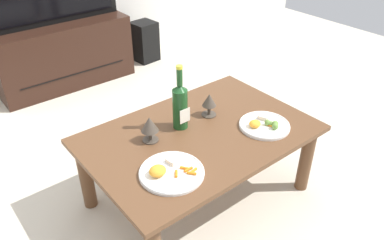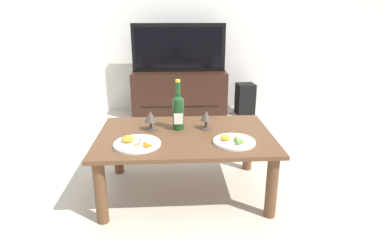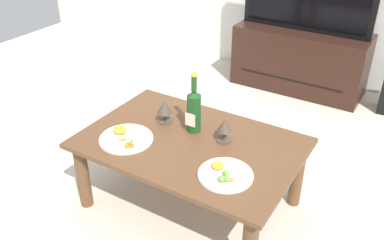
{
  "view_description": "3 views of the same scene",
  "coord_description": "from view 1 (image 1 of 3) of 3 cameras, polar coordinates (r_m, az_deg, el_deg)",
  "views": [
    {
      "loc": [
        -1.01,
        -1.2,
        1.51
      ],
      "look_at": [
        -0.02,
        0.03,
        0.49
      ],
      "focal_mm": 35.76,
      "sensor_mm": 36.0,
      "label": 1
    },
    {
      "loc": [
        -0.07,
        -1.97,
        1.18
      ],
      "look_at": [
        0.05,
        0.04,
        0.51
      ],
      "focal_mm": 30.3,
      "sensor_mm": 36.0,
      "label": 2
    },
    {
      "loc": [
        0.97,
        -1.56,
        1.63
      ],
      "look_at": [
        -0.03,
        0.07,
        0.5
      ],
      "focal_mm": 39.26,
      "sensor_mm": 36.0,
      "label": 3
    }
  ],
  "objects": [
    {
      "name": "ground_plane",
      "position": [
        2.18,
        1.0,
        -11.12
      ],
      "size": [
        6.4,
        6.4,
        0.0
      ],
      "primitive_type": "plane",
      "color": "beige"
    },
    {
      "name": "dining_table",
      "position": [
        1.95,
        1.1,
        -3.58
      ],
      "size": [
        1.13,
        0.76,
        0.42
      ],
      "color": "brown",
      "rests_on": "ground_plane"
    },
    {
      "name": "tv_stand",
      "position": [
        3.38,
        -18.8,
        9.31
      ],
      "size": [
        1.09,
        0.43,
        0.52
      ],
      "color": "black",
      "rests_on": "ground_plane"
    },
    {
      "name": "floor_speaker",
      "position": [
        3.71,
        -7.07,
        11.55
      ],
      "size": [
        0.22,
        0.22,
        0.37
      ],
      "primitive_type": "cube",
      "rotation": [
        0.0,
        0.0,
        0.1
      ],
      "color": "black",
      "rests_on": "ground_plane"
    },
    {
      "name": "wine_bottle",
      "position": [
        1.88,
        -1.79,
        2.35
      ],
      "size": [
        0.08,
        0.08,
        0.34
      ],
      "color": "#19471E",
      "rests_on": "dining_table"
    },
    {
      "name": "goblet_left",
      "position": [
        1.82,
        -6.35,
        -0.8
      ],
      "size": [
        0.09,
        0.09,
        0.13
      ],
      "color": "#473D33",
      "rests_on": "dining_table"
    },
    {
      "name": "goblet_right",
      "position": [
        2.01,
        2.58,
        2.77
      ],
      "size": [
        0.08,
        0.08,
        0.13
      ],
      "color": "#473D33",
      "rests_on": "dining_table"
    },
    {
      "name": "dinner_plate_left",
      "position": [
        1.65,
        -3.24,
        -7.69
      ],
      "size": [
        0.28,
        0.28,
        0.05
      ],
      "color": "white",
      "rests_on": "dining_table"
    },
    {
      "name": "dinner_plate_right",
      "position": [
        1.98,
        10.75,
        -0.69
      ],
      "size": [
        0.26,
        0.26,
        0.05
      ],
      "color": "white",
      "rests_on": "dining_table"
    }
  ]
}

